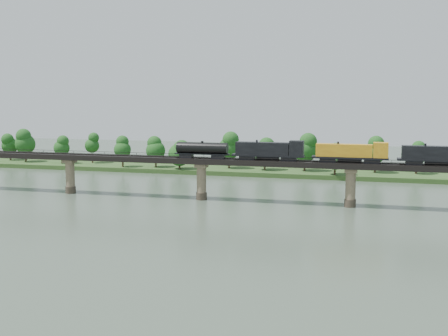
# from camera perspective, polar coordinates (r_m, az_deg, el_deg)

# --- Properties ---
(ground) EXTENTS (400.00, 400.00, 0.00)m
(ground) POSITION_cam_1_polar(r_m,az_deg,el_deg) (127.21, -6.16, -5.71)
(ground) COLOR #384839
(ground) RESTS_ON ground
(far_bank) EXTENTS (300.00, 24.00, 1.60)m
(far_bank) POSITION_cam_1_polar(r_m,az_deg,el_deg) (207.50, 2.02, -0.18)
(far_bank) COLOR #29471C
(far_bank) RESTS_ON ground
(bridge) EXTENTS (236.00, 30.00, 11.50)m
(bridge) POSITION_cam_1_polar(r_m,az_deg,el_deg) (154.08, -2.31, -1.23)
(bridge) COLOR #473A2D
(bridge) RESTS_ON ground
(bridge_superstructure) EXTENTS (220.00, 4.90, 0.75)m
(bridge_superstructure) POSITION_cam_1_polar(r_m,az_deg,el_deg) (153.21, -2.32, 1.11)
(bridge_superstructure) COLOR black
(bridge_superstructure) RESTS_ON bridge
(far_treeline) EXTENTS (289.06, 17.54, 13.60)m
(far_treeline) POSITION_cam_1_polar(r_m,az_deg,el_deg) (204.11, -0.49, 1.96)
(far_treeline) COLOR #382619
(far_treeline) RESTS_ON far_bank
(freight_train) EXTENTS (77.64, 3.03, 5.34)m
(freight_train) POSITION_cam_1_polar(r_m,az_deg,el_deg) (147.07, 9.99, 1.61)
(freight_train) COLOR black
(freight_train) RESTS_ON bridge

